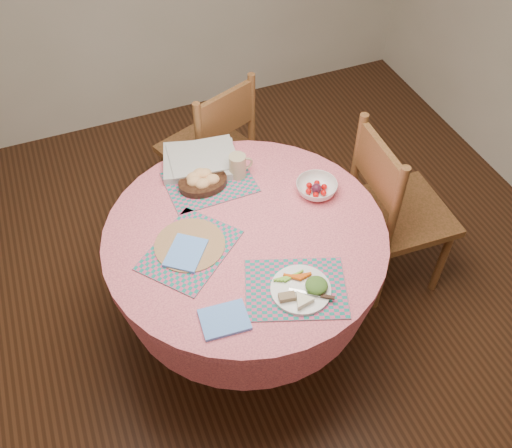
{
  "coord_description": "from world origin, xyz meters",
  "views": [
    {
      "loc": [
        -0.57,
        -1.54,
        2.59
      ],
      "look_at": [
        0.05,
        0.0,
        0.78
      ],
      "focal_mm": 40.0,
      "sensor_mm": 36.0,
      "label": 1
    }
  ],
  "objects_px": {
    "chair_right": "(394,209)",
    "fruit_bowl": "(316,188)",
    "bread_bowl": "(202,180)",
    "latte_mug": "(238,166)",
    "dinner_plate": "(303,289)",
    "wicker_trivet": "(190,245)",
    "chair_back": "(212,147)",
    "dining_table": "(246,260)"
  },
  "relations": [
    {
      "from": "dining_table",
      "to": "chair_right",
      "type": "xyz_separation_m",
      "value": [
        0.82,
        0.05,
        -0.03
      ]
    },
    {
      "from": "chair_right",
      "to": "fruit_bowl",
      "type": "bearing_deg",
      "value": 85.6
    },
    {
      "from": "chair_right",
      "to": "dinner_plate",
      "type": "relative_size",
      "value": 4.2
    },
    {
      "from": "wicker_trivet",
      "to": "fruit_bowl",
      "type": "bearing_deg",
      "value": 8.17
    },
    {
      "from": "dinner_plate",
      "to": "fruit_bowl",
      "type": "relative_size",
      "value": 1.09
    },
    {
      "from": "chair_right",
      "to": "bread_bowl",
      "type": "distance_m",
      "value": 0.98
    },
    {
      "from": "bread_bowl",
      "to": "fruit_bowl",
      "type": "relative_size",
      "value": 1.04
    },
    {
      "from": "wicker_trivet",
      "to": "fruit_bowl",
      "type": "xyz_separation_m",
      "value": [
        0.64,
        0.09,
        0.02
      ]
    },
    {
      "from": "chair_back",
      "to": "dinner_plate",
      "type": "relative_size",
      "value": 4.01
    },
    {
      "from": "dining_table",
      "to": "chair_back",
      "type": "distance_m",
      "value": 0.89
    },
    {
      "from": "bread_bowl",
      "to": "wicker_trivet",
      "type": "bearing_deg",
      "value": -116.72
    },
    {
      "from": "chair_right",
      "to": "wicker_trivet",
      "type": "height_order",
      "value": "chair_right"
    },
    {
      "from": "chair_right",
      "to": "latte_mug",
      "type": "relative_size",
      "value": 8.62
    },
    {
      "from": "chair_back",
      "to": "dinner_plate",
      "type": "height_order",
      "value": "chair_back"
    },
    {
      "from": "chair_right",
      "to": "bread_bowl",
      "type": "height_order",
      "value": "chair_right"
    },
    {
      "from": "chair_right",
      "to": "chair_back",
      "type": "xyz_separation_m",
      "value": [
        -0.69,
        0.82,
        -0.02
      ]
    },
    {
      "from": "wicker_trivet",
      "to": "dinner_plate",
      "type": "height_order",
      "value": "dinner_plate"
    },
    {
      "from": "dinner_plate",
      "to": "fruit_bowl",
      "type": "xyz_separation_m",
      "value": [
        0.29,
        0.49,
        0.01
      ]
    },
    {
      "from": "chair_right",
      "to": "chair_back",
      "type": "bearing_deg",
      "value": 42.51
    },
    {
      "from": "dinner_plate",
      "to": "chair_back",
      "type": "bearing_deg",
      "value": 88.35
    },
    {
      "from": "bread_bowl",
      "to": "latte_mug",
      "type": "relative_size",
      "value": 1.97
    },
    {
      "from": "chair_right",
      "to": "fruit_bowl",
      "type": "relative_size",
      "value": 4.57
    },
    {
      "from": "chair_right",
      "to": "wicker_trivet",
      "type": "xyz_separation_m",
      "value": [
        -1.07,
        -0.04,
        0.23
      ]
    },
    {
      "from": "wicker_trivet",
      "to": "bread_bowl",
      "type": "bearing_deg",
      "value": 63.28
    },
    {
      "from": "bread_bowl",
      "to": "latte_mug",
      "type": "distance_m",
      "value": 0.18
    },
    {
      "from": "latte_mug",
      "to": "chair_right",
      "type": "bearing_deg",
      "value": -22.17
    },
    {
      "from": "wicker_trivet",
      "to": "fruit_bowl",
      "type": "height_order",
      "value": "fruit_bowl"
    },
    {
      "from": "chair_right",
      "to": "latte_mug",
      "type": "height_order",
      "value": "chair_right"
    },
    {
      "from": "latte_mug",
      "to": "fruit_bowl",
      "type": "distance_m",
      "value": 0.38
    },
    {
      "from": "dining_table",
      "to": "chair_back",
      "type": "relative_size",
      "value": 1.29
    },
    {
      "from": "wicker_trivet",
      "to": "dinner_plate",
      "type": "relative_size",
      "value": 1.25
    },
    {
      "from": "chair_right",
      "to": "dinner_plate",
      "type": "bearing_deg",
      "value": 123.6
    },
    {
      "from": "chair_back",
      "to": "latte_mug",
      "type": "bearing_deg",
      "value": 64.87
    },
    {
      "from": "chair_back",
      "to": "fruit_bowl",
      "type": "bearing_deg",
      "value": 86.98
    },
    {
      "from": "chair_right",
      "to": "latte_mug",
      "type": "bearing_deg",
      "value": 70.53
    },
    {
      "from": "bread_bowl",
      "to": "fruit_bowl",
      "type": "distance_m",
      "value": 0.53
    },
    {
      "from": "wicker_trivet",
      "to": "dinner_plate",
      "type": "bearing_deg",
      "value": -49.06
    },
    {
      "from": "chair_right",
      "to": "fruit_bowl",
      "type": "xyz_separation_m",
      "value": [
        -0.43,
        0.05,
        0.25
      ]
    },
    {
      "from": "chair_back",
      "to": "wicker_trivet",
      "type": "distance_m",
      "value": 0.98
    },
    {
      "from": "dinner_plate",
      "to": "fruit_bowl",
      "type": "distance_m",
      "value": 0.57
    },
    {
      "from": "wicker_trivet",
      "to": "latte_mug",
      "type": "bearing_deg",
      "value": 43.84
    },
    {
      "from": "latte_mug",
      "to": "fruit_bowl",
      "type": "xyz_separation_m",
      "value": [
        0.29,
        -0.24,
        -0.04
      ]
    }
  ]
}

